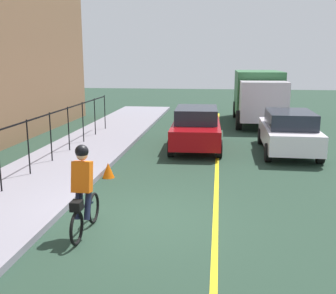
{
  "coord_description": "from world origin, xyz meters",
  "views": [
    {
      "loc": [
        -8.2,
        -1.6,
        3.42
      ],
      "look_at": [
        2.88,
        -0.21,
        1.0
      ],
      "focal_mm": 43.35,
      "sensor_mm": 36.0,
      "label": 1
    }
  ],
  "objects_px": {
    "box_truck_background": "(258,94)",
    "traffic_cone_near": "(108,170)",
    "parked_sedan_rear": "(196,127)",
    "cyclist_lead": "(83,191)",
    "patrol_sedan": "(289,131)"
  },
  "relations": [
    {
      "from": "patrol_sedan",
      "to": "box_truck_background",
      "type": "xyz_separation_m",
      "value": [
        7.46,
        0.45,
        0.73
      ]
    },
    {
      "from": "box_truck_background",
      "to": "cyclist_lead",
      "type": "bearing_deg",
      "value": -17.01
    },
    {
      "from": "patrol_sedan",
      "to": "box_truck_background",
      "type": "bearing_deg",
      "value": 4.28
    },
    {
      "from": "cyclist_lead",
      "to": "patrol_sedan",
      "type": "distance_m",
      "value": 9.43
    },
    {
      "from": "patrol_sedan",
      "to": "box_truck_background",
      "type": "relative_size",
      "value": 0.66
    },
    {
      "from": "cyclist_lead",
      "to": "box_truck_background",
      "type": "distance_m",
      "value": 16.07
    },
    {
      "from": "cyclist_lead",
      "to": "traffic_cone_near",
      "type": "distance_m",
      "value": 4.03
    },
    {
      "from": "patrol_sedan",
      "to": "traffic_cone_near",
      "type": "bearing_deg",
      "value": 125.37
    },
    {
      "from": "cyclist_lead",
      "to": "parked_sedan_rear",
      "type": "height_order",
      "value": "cyclist_lead"
    },
    {
      "from": "box_truck_background",
      "to": "traffic_cone_near",
      "type": "relative_size",
      "value": 14.82
    },
    {
      "from": "box_truck_background",
      "to": "traffic_cone_near",
      "type": "distance_m",
      "value": 12.67
    },
    {
      "from": "parked_sedan_rear",
      "to": "box_truck_background",
      "type": "distance_m",
      "value": 7.63
    },
    {
      "from": "patrol_sedan",
      "to": "traffic_cone_near",
      "type": "xyz_separation_m",
      "value": [
        -3.97,
        5.76,
        -0.6
      ]
    },
    {
      "from": "parked_sedan_rear",
      "to": "traffic_cone_near",
      "type": "bearing_deg",
      "value": -29.52
    },
    {
      "from": "cyclist_lead",
      "to": "parked_sedan_rear",
      "type": "xyz_separation_m",
      "value": [
        8.36,
        -1.73,
        -0.09
      ]
    }
  ]
}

